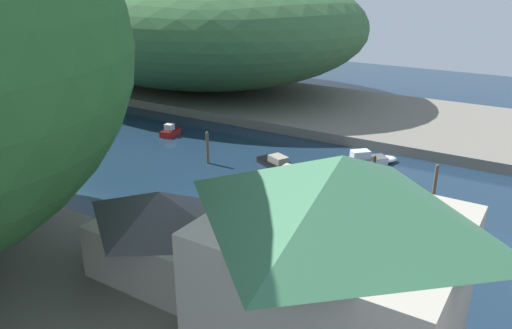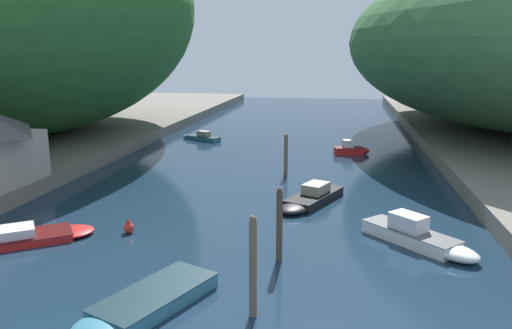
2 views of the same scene
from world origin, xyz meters
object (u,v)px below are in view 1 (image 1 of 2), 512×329
(boat_navy_launch, at_px, (367,160))
(boat_small_dinghy, at_px, (299,257))
(boat_red_skiff, at_px, (16,166))
(boat_mid_channel, at_px, (425,228))
(boat_white_cruiser, at_px, (171,131))
(waterfront_building, at_px, (336,260))
(channel_buoy_near, at_px, (304,223))
(boat_far_upstream, at_px, (283,166))
(boathouse_shed, at_px, (162,232))

(boat_navy_launch, xyz_separation_m, boat_small_dinghy, (-18.88, -2.47, -0.18))
(boat_red_skiff, bearing_deg, boat_small_dinghy, -153.64)
(boat_mid_channel, xyz_separation_m, boat_red_skiff, (-7.95, 35.58, 0.03))
(boat_mid_channel, distance_m, boat_red_skiff, 36.46)
(boat_white_cruiser, height_order, boat_red_skiff, boat_white_cruiser)
(waterfront_building, xyz_separation_m, boat_navy_launch, (26.77, 8.11, -5.58))
(channel_buoy_near, bearing_deg, boat_small_dinghy, -156.84)
(boat_mid_channel, xyz_separation_m, boat_small_dinghy, (-8.05, 5.79, -0.02))
(boat_mid_channel, bearing_deg, boat_white_cruiser, -81.33)
(boat_mid_channel, height_order, channel_buoy_near, channel_buoy_near)
(boat_navy_launch, bearing_deg, channel_buoy_near, -42.38)
(waterfront_building, relative_size, boat_far_upstream, 1.63)
(boat_white_cruiser, xyz_separation_m, boat_far_upstream, (-2.85, -16.12, -0.07))
(boat_white_cruiser, bearing_deg, boat_navy_launch, -4.53)
(boat_far_upstream, bearing_deg, boat_small_dinghy, 56.38)
(boat_white_cruiser, relative_size, boat_far_upstream, 0.53)
(boat_red_skiff, bearing_deg, boat_far_upstream, -121.81)
(boat_red_skiff, relative_size, channel_buoy_near, 6.01)
(boat_mid_channel, bearing_deg, boathouse_shed, -12.69)
(channel_buoy_near, bearing_deg, boat_navy_launch, 2.54)
(boat_far_upstream, distance_m, channel_buoy_near, 11.18)
(boathouse_shed, distance_m, boat_mid_channel, 18.77)
(waterfront_building, bearing_deg, boat_white_cruiser, 51.67)
(channel_buoy_near, bearing_deg, boat_red_skiff, 98.45)
(waterfront_building, height_order, boat_small_dinghy, waterfront_building)
(boathouse_shed, distance_m, boat_white_cruiser, 30.31)
(boat_mid_channel, bearing_deg, boat_red_skiff, -53.99)
(boathouse_shed, distance_m, channel_buoy_near, 12.07)
(waterfront_building, distance_m, channel_buoy_near, 15.35)
(boat_navy_launch, distance_m, boat_far_upstream, 8.30)
(boat_white_cruiser, bearing_deg, waterfront_building, -50.11)
(boat_navy_launch, bearing_deg, boathouse_shed, -50.70)
(channel_buoy_near, bearing_deg, boat_far_upstream, 36.85)
(boathouse_shed, distance_m, boat_red_skiff, 25.90)
(waterfront_building, height_order, boathouse_shed, waterfront_building)
(boat_navy_launch, bearing_deg, waterfront_building, -28.05)
(boat_navy_launch, bearing_deg, boat_small_dinghy, -37.46)
(boat_mid_channel, height_order, boat_small_dinghy, boat_small_dinghy)
(boat_navy_launch, xyz_separation_m, channel_buoy_near, (-14.62, -0.65, -0.12))
(boat_small_dinghy, bearing_deg, boat_navy_launch, 61.71)
(boat_small_dinghy, xyz_separation_m, channel_buoy_near, (4.25, 1.82, 0.06))
(boat_red_skiff, bearing_deg, channel_buoy_near, -145.00)
(boat_navy_launch, bearing_deg, boat_red_skiff, -100.41)
(boathouse_shed, bearing_deg, boat_mid_channel, -36.10)
(boathouse_shed, xyz_separation_m, boat_far_upstream, (20.05, 3.45, -3.38))
(waterfront_building, relative_size, boat_mid_channel, 1.64)
(boat_small_dinghy, distance_m, boat_red_skiff, 29.79)
(boathouse_shed, height_order, boat_mid_channel, boathouse_shed)
(boathouse_shed, relative_size, boat_small_dinghy, 1.32)
(boat_small_dinghy, bearing_deg, boathouse_shed, -162.26)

